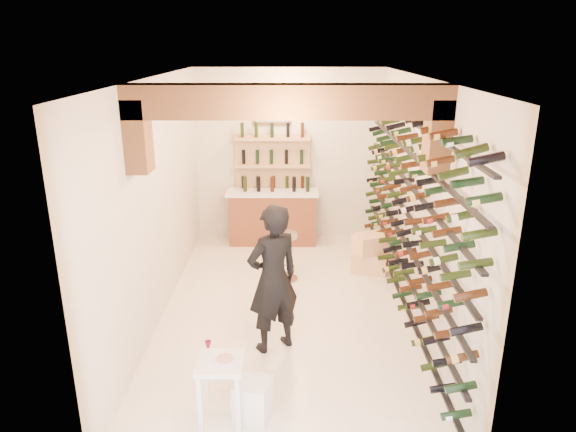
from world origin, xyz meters
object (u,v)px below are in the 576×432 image
object	(u,v)px
chrome_barstool	(285,253)
crate_lower	(370,262)
wine_rack	(403,206)
person	(273,279)
tasting_table	(220,371)
white_stool	(253,399)
back_counter	(273,215)

from	to	relation	value
chrome_barstool	crate_lower	world-z (taller)	chrome_barstool
wine_rack	person	size ratio (longest dim) A/B	3.06
tasting_table	white_stool	xyz separation A→B (m)	(0.31, 0.00, -0.33)
tasting_table	chrome_barstool	bearing A→B (deg)	80.29
white_stool	wine_rack	bearing A→B (deg)	50.47
white_stool	person	xyz separation A→B (m)	(0.17, 1.29, 0.72)
back_counter	person	bearing A→B (deg)	-87.99
crate_lower	wine_rack	bearing A→B (deg)	-82.17
chrome_barstool	white_stool	bearing A→B (deg)	-95.10
back_counter	tasting_table	bearing A→B (deg)	-94.10
tasting_table	crate_lower	xyz separation A→B (m)	(2.00, 3.57, -0.37)
wine_rack	crate_lower	xyz separation A→B (m)	(-0.18, 1.30, -1.38)
white_stool	crate_lower	xyz separation A→B (m)	(1.69, 3.57, -0.04)
crate_lower	white_stool	bearing A→B (deg)	-115.37
white_stool	chrome_barstool	size ratio (longest dim) A/B	0.53
wine_rack	chrome_barstool	distance (m)	2.14
wine_rack	white_stool	distance (m)	3.23
back_counter	crate_lower	size ratio (longest dim) A/B	2.99
person	chrome_barstool	size ratio (longest dim) A/B	2.32
white_stool	tasting_table	bearing A→B (deg)	-179.17
tasting_table	crate_lower	world-z (taller)	tasting_table
back_counter	chrome_barstool	xyz separation A→B (m)	(0.25, -1.69, -0.07)
wine_rack	white_stool	world-z (taller)	wine_rack
chrome_barstool	back_counter	bearing A→B (deg)	98.37
wine_rack	person	world-z (taller)	wine_rack
back_counter	crate_lower	distance (m)	2.16
back_counter	person	size ratio (longest dim) A/B	0.91
tasting_table	white_stool	size ratio (longest dim) A/B	1.90
back_counter	white_stool	world-z (taller)	back_counter
person	wine_rack	bearing A→B (deg)	178.23
back_counter	white_stool	size ratio (longest dim) A/B	4.03
wine_rack	crate_lower	bearing A→B (deg)	97.83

